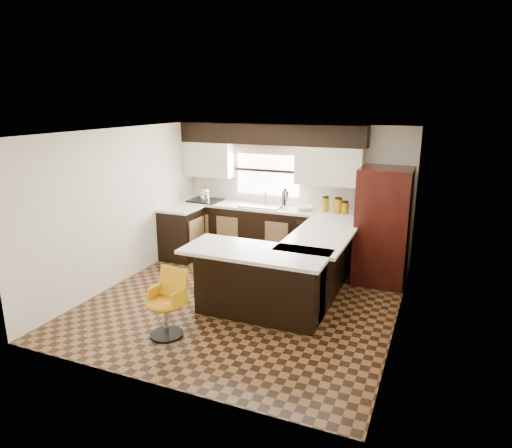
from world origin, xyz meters
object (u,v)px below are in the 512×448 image
at_px(peninsula_long, 317,265).
at_px(peninsula_return, 259,284).
at_px(bar_chair, 165,304).
at_px(refrigerator, 383,226).

height_order(peninsula_long, peninsula_return, same).
xyz_separation_m(peninsula_long, peninsula_return, (-0.53, -0.97, 0.00)).
distance_m(peninsula_return, bar_chair, 1.27).
bearing_deg(peninsula_long, bar_chair, -125.21).
distance_m(peninsula_long, bar_chair, 2.36).
bearing_deg(peninsula_long, refrigerator, 47.51).
bearing_deg(peninsula_long, peninsula_return, -118.30).
bearing_deg(refrigerator, peninsula_return, -125.59).
distance_m(peninsula_long, refrigerator, 1.26).
height_order(peninsula_return, bar_chair, peninsula_return).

